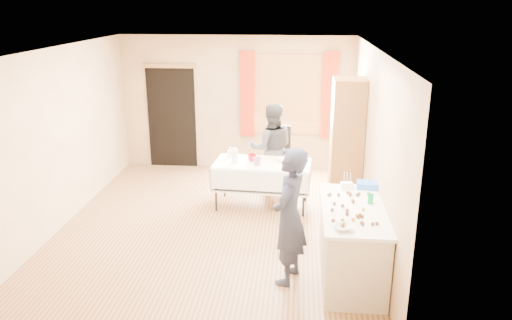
# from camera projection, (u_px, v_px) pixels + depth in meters

# --- Properties ---
(floor) EXTENTS (4.50, 5.50, 0.02)m
(floor) POSITION_uv_depth(u_px,v_px,m) (215.00, 225.00, 7.50)
(floor) COLOR #9E7047
(floor) RESTS_ON ground
(ceiling) EXTENTS (4.50, 5.50, 0.02)m
(ceiling) POSITION_uv_depth(u_px,v_px,m) (210.00, 48.00, 6.70)
(ceiling) COLOR white
(ceiling) RESTS_ON floor
(wall_back) EXTENTS (4.50, 0.02, 2.60)m
(wall_back) POSITION_uv_depth(u_px,v_px,m) (237.00, 103.00, 9.72)
(wall_back) COLOR tan
(wall_back) RESTS_ON floor
(wall_front) EXTENTS (4.50, 0.02, 2.60)m
(wall_front) POSITION_uv_depth(u_px,v_px,m) (160.00, 225.00, 4.48)
(wall_front) COLOR tan
(wall_front) RESTS_ON floor
(wall_left) EXTENTS (0.02, 5.50, 2.60)m
(wall_left) POSITION_uv_depth(u_px,v_px,m) (60.00, 138.00, 7.29)
(wall_left) COLOR tan
(wall_left) RESTS_ON floor
(wall_right) EXTENTS (0.02, 5.50, 2.60)m
(wall_right) POSITION_uv_depth(u_px,v_px,m) (374.00, 146.00, 6.91)
(wall_right) COLOR tan
(wall_right) RESTS_ON floor
(window_frame) EXTENTS (1.32, 0.06, 1.52)m
(window_frame) POSITION_uv_depth(u_px,v_px,m) (288.00, 94.00, 9.53)
(window_frame) COLOR olive
(window_frame) RESTS_ON wall_back
(window_pane) EXTENTS (1.20, 0.02, 1.40)m
(window_pane) POSITION_uv_depth(u_px,v_px,m) (288.00, 95.00, 9.52)
(window_pane) COLOR white
(window_pane) RESTS_ON wall_back
(curtain_left) EXTENTS (0.28, 0.06, 1.65)m
(curtain_left) POSITION_uv_depth(u_px,v_px,m) (247.00, 94.00, 9.55)
(curtain_left) COLOR #AC2E14
(curtain_left) RESTS_ON wall_back
(curtain_right) EXTENTS (0.28, 0.06, 1.65)m
(curtain_right) POSITION_uv_depth(u_px,v_px,m) (329.00, 96.00, 9.42)
(curtain_right) COLOR #AC2E14
(curtain_right) RESTS_ON wall_back
(doorway) EXTENTS (0.95, 0.04, 2.00)m
(doorway) POSITION_uv_depth(u_px,v_px,m) (172.00, 117.00, 9.89)
(doorway) COLOR black
(doorway) RESTS_ON floor
(door_lintel) EXTENTS (1.05, 0.06, 0.08)m
(door_lintel) POSITION_uv_depth(u_px,v_px,m) (169.00, 66.00, 9.55)
(door_lintel) COLOR olive
(door_lintel) RESTS_ON wall_back
(cabinet) EXTENTS (0.50, 0.60, 2.07)m
(cabinet) POSITION_uv_depth(u_px,v_px,m) (346.00, 143.00, 8.00)
(cabinet) COLOR brown
(cabinet) RESTS_ON floor
(counter) EXTENTS (0.75, 1.58, 0.91)m
(counter) POSITION_uv_depth(u_px,v_px,m) (352.00, 243.00, 5.96)
(counter) COLOR beige
(counter) RESTS_ON floor
(party_table) EXTENTS (1.59, 0.89, 0.75)m
(party_table) POSITION_uv_depth(u_px,v_px,m) (262.00, 180.00, 8.06)
(party_table) COLOR black
(party_table) RESTS_ON floor
(chair) EXTENTS (0.49, 0.49, 1.06)m
(chair) POSITION_uv_depth(u_px,v_px,m) (277.00, 167.00, 9.09)
(chair) COLOR black
(chair) RESTS_ON floor
(girl) EXTENTS (0.81, 0.71, 1.66)m
(girl) POSITION_uv_depth(u_px,v_px,m) (289.00, 216.00, 5.78)
(girl) COLOR #1E2238
(girl) RESTS_ON floor
(woman) EXTENTS (0.92, 0.79, 1.58)m
(woman) POSITION_uv_depth(u_px,v_px,m) (272.00, 149.00, 8.56)
(woman) COLOR black
(woman) RESTS_ON floor
(soda_can) EXTENTS (0.09, 0.09, 0.12)m
(soda_can) POSITION_uv_depth(u_px,v_px,m) (370.00, 199.00, 5.93)
(soda_can) COLOR #087D34
(soda_can) RESTS_ON counter
(mixing_bowl) EXTENTS (0.29, 0.29, 0.05)m
(mixing_bowl) POSITION_uv_depth(u_px,v_px,m) (343.00, 227.00, 5.27)
(mixing_bowl) COLOR white
(mixing_bowl) RESTS_ON counter
(foam_block) EXTENTS (0.16, 0.12, 0.08)m
(foam_block) POSITION_uv_depth(u_px,v_px,m) (347.00, 185.00, 6.42)
(foam_block) COLOR white
(foam_block) RESTS_ON counter
(blue_basket) EXTENTS (0.32, 0.23, 0.08)m
(blue_basket) POSITION_uv_depth(u_px,v_px,m) (368.00, 185.00, 6.43)
(blue_basket) COLOR blue
(blue_basket) RESTS_ON counter
(pitcher) EXTENTS (0.11, 0.11, 0.22)m
(pitcher) POSITION_uv_depth(u_px,v_px,m) (235.00, 156.00, 7.91)
(pitcher) COLOR silver
(pitcher) RESTS_ON party_table
(cup_red) EXTENTS (0.19, 0.19, 0.11)m
(cup_red) POSITION_uv_depth(u_px,v_px,m) (252.00, 158.00, 8.03)
(cup_red) COLOR #B2040F
(cup_red) RESTS_ON party_table
(cup_rainbow) EXTENTS (0.20, 0.20, 0.12)m
(cup_rainbow) POSITION_uv_depth(u_px,v_px,m) (257.00, 161.00, 7.81)
(cup_rainbow) COLOR red
(cup_rainbow) RESTS_ON party_table
(small_bowl) EXTENTS (0.21, 0.21, 0.06)m
(small_bowl) POSITION_uv_depth(u_px,v_px,m) (282.00, 159.00, 8.02)
(small_bowl) COLOR white
(small_bowl) RESTS_ON party_table
(pastry_tray) EXTENTS (0.28, 0.20, 0.02)m
(pastry_tray) POSITION_uv_depth(u_px,v_px,m) (294.00, 166.00, 7.77)
(pastry_tray) COLOR white
(pastry_tray) RESTS_ON party_table
(bottle) EXTENTS (0.12, 0.12, 0.17)m
(bottle) POSITION_uv_depth(u_px,v_px,m) (230.00, 152.00, 8.21)
(bottle) COLOR white
(bottle) RESTS_ON party_table
(cake_balls) EXTENTS (0.53, 1.02, 0.04)m
(cake_balls) POSITION_uv_depth(u_px,v_px,m) (350.00, 209.00, 5.75)
(cake_balls) COLOR #3F2314
(cake_balls) RESTS_ON counter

